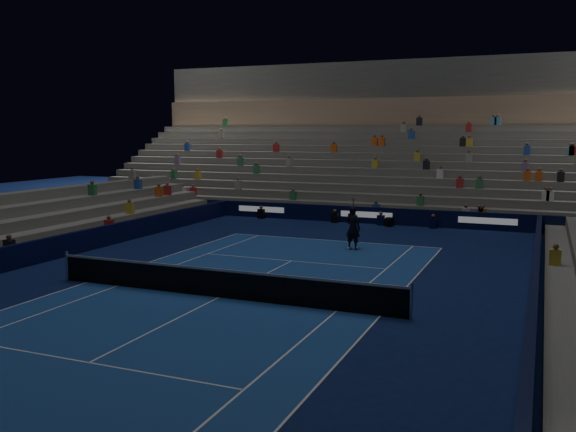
# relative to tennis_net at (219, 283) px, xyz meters

# --- Properties ---
(ground) EXTENTS (90.00, 90.00, 0.00)m
(ground) POSITION_rel_tennis_net_xyz_m (0.00, 0.00, -0.50)
(ground) COLOR #0B1745
(ground) RESTS_ON ground
(court_surface) EXTENTS (10.97, 23.77, 0.01)m
(court_surface) POSITION_rel_tennis_net_xyz_m (0.00, 0.00, -0.50)
(court_surface) COLOR navy
(court_surface) RESTS_ON ground
(sponsor_barrier_far) EXTENTS (44.00, 0.25, 1.00)m
(sponsor_barrier_far) POSITION_rel_tennis_net_xyz_m (0.00, 18.50, -0.00)
(sponsor_barrier_far) COLOR black
(sponsor_barrier_far) RESTS_ON ground
(sponsor_barrier_east) EXTENTS (0.25, 37.00, 1.00)m
(sponsor_barrier_east) POSITION_rel_tennis_net_xyz_m (9.70, 0.00, -0.00)
(sponsor_barrier_east) COLOR black
(sponsor_barrier_east) RESTS_ON ground
(sponsor_barrier_west) EXTENTS (0.25, 37.00, 1.00)m
(sponsor_barrier_west) POSITION_rel_tennis_net_xyz_m (-9.70, 0.00, -0.00)
(sponsor_barrier_west) COLOR #080B32
(sponsor_barrier_west) RESTS_ON ground
(grandstand_main) EXTENTS (44.00, 15.20, 11.20)m
(grandstand_main) POSITION_rel_tennis_net_xyz_m (0.00, 27.90, 2.87)
(grandstand_main) COLOR slate
(grandstand_main) RESTS_ON ground
(tennis_net) EXTENTS (12.90, 0.10, 1.10)m
(tennis_net) POSITION_rel_tennis_net_xyz_m (0.00, 0.00, 0.00)
(tennis_net) COLOR #B2B2B7
(tennis_net) RESTS_ON ground
(tennis_player) EXTENTS (0.84, 0.65, 2.06)m
(tennis_player) POSITION_rel_tennis_net_xyz_m (1.65, 9.96, 0.53)
(tennis_player) COLOR black
(tennis_player) RESTS_ON ground
(broadcast_camera) EXTENTS (0.46, 0.87, 0.52)m
(broadcast_camera) POSITION_rel_tennis_net_xyz_m (1.56, 17.79, -0.23)
(broadcast_camera) COLOR black
(broadcast_camera) RESTS_ON ground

